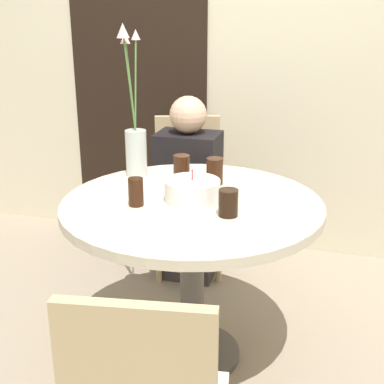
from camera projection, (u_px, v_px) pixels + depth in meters
The scene contains 13 objects.
ground_plane at pixel (192, 354), 2.44m from camera, with size 16.00×16.00×0.00m, color gray.
wall_back at pixel (252, 41), 3.16m from camera, with size 8.00×0.05×2.60m.
doorway_panel at pixel (139, 83), 3.41m from camera, with size 0.90×0.01×2.05m.
dining_table at pixel (192, 231), 2.23m from camera, with size 1.07×1.07×0.75m.
chair_near_front at pixel (188, 186), 3.15m from camera, with size 0.50×0.50×0.89m.
birthday_cake at pixel (192, 191), 2.18m from camera, with size 0.23×0.23×0.13m.
flower_vase at pixel (135, 133), 2.46m from camera, with size 0.13×0.21×0.68m.
side_plate at pixel (162, 236), 1.85m from camera, with size 0.18×0.18×0.01m.
drink_glass_0 at pixel (136, 192), 2.12m from camera, with size 0.06×0.06×0.11m.
drink_glass_1 at pixel (228, 203), 2.02m from camera, with size 0.08×0.08×0.10m.
drink_glass_2 at pixel (215, 171), 2.38m from camera, with size 0.08×0.08×0.12m.
drink_glass_3 at pixel (182, 167), 2.44m from camera, with size 0.08×0.08×0.11m.
person_guest at pixel (188, 196), 3.00m from camera, with size 0.34×0.24×1.05m.
Camera 1 is at (0.57, -1.97, 1.52)m, focal length 50.00 mm.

